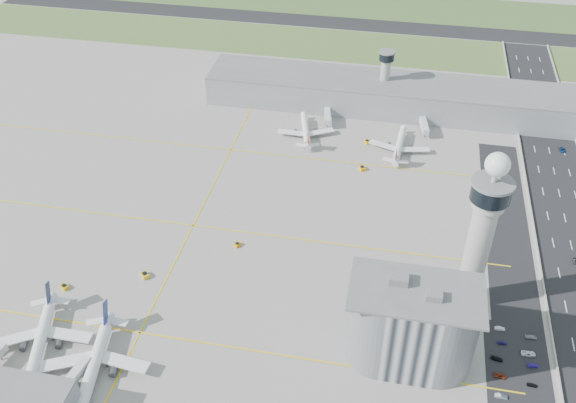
% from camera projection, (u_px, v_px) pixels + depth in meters
% --- Properties ---
extents(ground, '(1000.00, 1000.00, 0.00)m').
position_uv_depth(ground, '(270.00, 288.00, 241.19)').
color(ground, '#9E9B93').
extents(grass_strip_0, '(480.00, 50.00, 0.08)m').
position_uv_depth(grass_strip_0, '(315.00, 43.00, 419.49)').
color(grass_strip_0, '#556D33').
rests_on(grass_strip_0, ground).
extents(grass_strip_1, '(480.00, 60.00, 0.08)m').
position_uv_depth(grass_strip_1, '(331.00, 3.00, 477.90)').
color(grass_strip_1, '#3C5628').
rests_on(grass_strip_1, ground).
extents(runway, '(480.00, 22.00, 0.10)m').
position_uv_depth(runway, '(323.00, 22.00, 448.30)').
color(runway, black).
rests_on(runway, ground).
extents(barrier_left, '(0.60, 500.00, 1.20)m').
position_uv_depth(barrier_left, '(550.00, 327.00, 225.20)').
color(barrier_left, '#9E9E99').
rests_on(barrier_left, ground).
extents(landside_road, '(18.00, 260.00, 0.08)m').
position_uv_depth(landside_road, '(520.00, 345.00, 219.45)').
color(landside_road, black).
rests_on(landside_road, ground).
extents(parking_lot, '(20.00, 44.00, 0.10)m').
position_uv_depth(parking_lot, '(517.00, 373.00, 210.41)').
color(parking_lot, black).
rests_on(parking_lot, ground).
extents(taxiway_line_h_0, '(260.00, 0.60, 0.01)m').
position_uv_depth(taxiway_line_h_0, '(140.00, 333.00, 224.00)').
color(taxiway_line_h_0, yellow).
rests_on(taxiway_line_h_0, ground).
extents(taxiway_line_h_1, '(260.00, 0.60, 0.01)m').
position_uv_depth(taxiway_line_h_1, '(193.00, 225.00, 270.73)').
color(taxiway_line_h_1, yellow).
rests_on(taxiway_line_h_1, ground).
extents(taxiway_line_h_2, '(260.00, 0.60, 0.01)m').
position_uv_depth(taxiway_line_h_2, '(231.00, 150.00, 317.46)').
color(taxiway_line_h_2, yellow).
rests_on(taxiway_line_h_2, ground).
extents(taxiway_line_v, '(0.60, 260.00, 0.01)m').
position_uv_depth(taxiway_line_v, '(193.00, 225.00, 270.73)').
color(taxiway_line_v, yellow).
rests_on(taxiway_line_v, ground).
extents(control_tower, '(14.00, 14.00, 64.50)m').
position_uv_depth(control_tower, '(483.00, 227.00, 214.98)').
color(control_tower, '#ADAAA5').
rests_on(control_tower, ground).
extents(secondary_tower, '(8.60, 8.60, 31.90)m').
position_uv_depth(secondary_tower, '(385.00, 74.00, 341.94)').
color(secondary_tower, '#ADAAA5').
rests_on(secondary_tower, ground).
extents(admin_building, '(42.00, 24.00, 33.50)m').
position_uv_depth(admin_building, '(412.00, 325.00, 206.71)').
color(admin_building, '#B2B2B7').
rests_on(admin_building, ground).
extents(terminal_pier, '(210.00, 32.00, 15.80)m').
position_uv_depth(terminal_pier, '(401.00, 96.00, 345.46)').
color(terminal_pier, gray).
rests_on(terminal_pier, ground).
extents(airplane_near_b, '(44.74, 48.82, 11.37)m').
position_uv_depth(airplane_near_b, '(39.00, 334.00, 216.03)').
color(airplane_near_b, white).
rests_on(airplane_near_b, ground).
extents(airplane_near_c, '(43.59, 48.75, 12.00)m').
position_uv_depth(airplane_near_c, '(93.00, 360.00, 207.20)').
color(airplane_near_c, white).
rests_on(airplane_near_c, ground).
extents(airplane_far_a, '(36.80, 40.61, 9.69)m').
position_uv_depth(airplane_far_a, '(306.00, 126.00, 326.03)').
color(airplane_far_a, white).
rests_on(airplane_far_a, ground).
extents(airplane_far_b, '(32.45, 37.41, 9.94)m').
position_uv_depth(airplane_far_b, '(400.00, 141.00, 314.59)').
color(airplane_far_b, white).
rests_on(airplane_far_b, ground).
extents(jet_bridge_near_2, '(5.39, 14.31, 5.70)m').
position_uv_depth(jet_bridge_near_2, '(62.00, 395.00, 200.14)').
color(jet_bridge_near_2, silver).
rests_on(jet_bridge_near_2, ground).
extents(jet_bridge_far_0, '(5.39, 14.31, 5.70)m').
position_uv_depth(jet_bridge_far_0, '(327.00, 112.00, 341.95)').
color(jet_bridge_far_0, silver).
rests_on(jet_bridge_far_0, ground).
extents(jet_bridge_far_1, '(5.39, 14.31, 5.70)m').
position_uv_depth(jet_bridge_far_1, '(422.00, 121.00, 334.22)').
color(jet_bridge_far_1, silver).
rests_on(jet_bridge_far_1, ground).
extents(tug_0, '(3.76, 3.32, 1.82)m').
position_uv_depth(tug_0, '(64.00, 287.00, 240.74)').
color(tug_0, gold).
rests_on(tug_0, ground).
extents(tug_2, '(4.24, 4.17, 2.05)m').
position_uv_depth(tug_2, '(145.00, 275.00, 245.62)').
color(tug_2, yellow).
rests_on(tug_2, ground).
extents(tug_3, '(3.00, 3.32, 1.59)m').
position_uv_depth(tug_3, '(237.00, 244.00, 259.94)').
color(tug_3, orange).
rests_on(tug_3, ground).
extents(tug_4, '(3.57, 4.01, 1.93)m').
position_uv_depth(tug_4, '(362.00, 168.00, 303.18)').
color(tug_4, '#F59F04').
rests_on(tug_4, ground).
extents(tug_5, '(3.51, 3.74, 1.79)m').
position_uv_depth(tug_5, '(367.00, 141.00, 321.97)').
color(tug_5, '#E99D00').
rests_on(tug_5, ground).
extents(car_lot_1, '(3.95, 1.48, 1.29)m').
position_uv_depth(car_lot_1, '(501.00, 396.00, 202.49)').
color(car_lot_1, '#8C95A3').
rests_on(car_lot_1, ground).
extents(car_lot_2, '(4.22, 2.26, 1.13)m').
position_uv_depth(car_lot_2, '(500.00, 376.00, 208.84)').
color(car_lot_2, maroon).
rests_on(car_lot_2, ground).
extents(car_lot_3, '(4.09, 2.17, 1.13)m').
position_uv_depth(car_lot_3, '(497.00, 359.00, 214.33)').
color(car_lot_3, black).
rests_on(car_lot_3, ground).
extents(car_lot_4, '(3.26, 1.38, 1.10)m').
position_uv_depth(car_lot_4, '(502.00, 343.00, 219.75)').
color(car_lot_4, navy).
rests_on(car_lot_4, ground).
extents(car_lot_5, '(3.66, 1.47, 1.18)m').
position_uv_depth(car_lot_5, '(500.00, 329.00, 224.76)').
color(car_lot_5, white).
rests_on(car_lot_5, ground).
extents(car_lot_8, '(3.30, 1.57, 1.09)m').
position_uv_depth(car_lot_8, '(532.00, 385.00, 205.99)').
color(car_lot_8, black).
rests_on(car_lot_8, ground).
extents(car_lot_9, '(3.68, 1.78, 1.16)m').
position_uv_depth(car_lot_9, '(532.00, 366.00, 212.02)').
color(car_lot_9, navy).
rests_on(car_lot_9, ground).
extents(car_lot_10, '(4.86, 2.48, 1.31)m').
position_uv_depth(car_lot_10, '(528.00, 354.00, 215.93)').
color(car_lot_10, white).
rests_on(car_lot_10, ground).
extents(car_lot_11, '(4.12, 1.92, 1.16)m').
position_uv_depth(car_lot_11, '(531.00, 337.00, 221.70)').
color(car_lot_11, gray).
rests_on(car_lot_11, ground).
extents(car_hw_1, '(1.62, 3.61, 1.15)m').
position_uv_depth(car_hw_1, '(575.00, 261.00, 252.51)').
color(car_hw_1, black).
rests_on(car_hw_1, ground).
extents(car_hw_2, '(2.71, 4.86, 1.29)m').
position_uv_depth(car_hw_2, '(562.00, 150.00, 316.32)').
color(car_hw_2, navy).
rests_on(car_hw_2, ground).
extents(car_hw_4, '(1.39, 3.30, 1.11)m').
position_uv_depth(car_hw_4, '(525.00, 91.00, 365.56)').
color(car_hw_4, gray).
rests_on(car_hw_4, ground).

